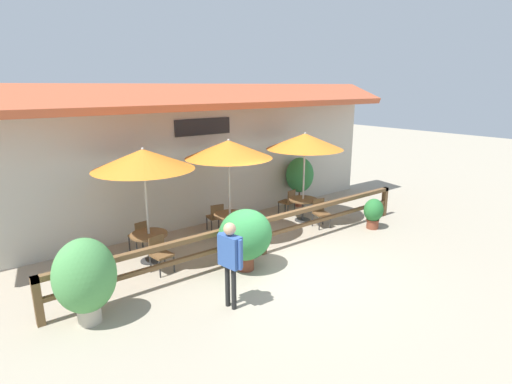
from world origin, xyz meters
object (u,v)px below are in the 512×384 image
at_px(pedestrian, 230,254).
at_px(potted_plant_entrance_palm, 373,212).
at_px(patio_umbrella_middle, 229,149).
at_px(dining_table_middle, 230,219).
at_px(chair_far_wallside, 288,201).
at_px(potted_plant_small_flowering, 300,176).
at_px(dining_table_far, 303,203).
at_px(dining_table_near, 149,239).
at_px(potted_plant_corner_fern, 85,277).
at_px(patio_umbrella_near, 143,159).
at_px(patio_umbrella_far, 305,141).
at_px(chair_near_wallside, 140,235).
at_px(chair_middle_wallside, 216,216).
at_px(chair_middle_streetside, 247,229).
at_px(potted_plant_broad_leaf, 245,236).
at_px(chair_far_streetside, 320,212).
at_px(chair_near_streetside, 160,252).

bearing_deg(pedestrian, potted_plant_entrance_palm, -89.69).
distance_m(patio_umbrella_middle, dining_table_middle, 1.96).
height_order(chair_far_wallside, potted_plant_small_flowering, potted_plant_small_flowering).
height_order(patio_umbrella_middle, dining_table_middle, patio_umbrella_middle).
bearing_deg(dining_table_far, dining_table_near, 179.02).
bearing_deg(dining_table_far, pedestrian, -148.75).
xyz_separation_m(potted_plant_corner_fern, potted_plant_small_flowering, (8.06, 2.94, 0.21)).
bearing_deg(dining_table_middle, dining_table_near, -178.71).
xyz_separation_m(patio_umbrella_near, patio_umbrella_far, (5.09, -0.09, 0.00)).
distance_m(patio_umbrella_near, chair_near_wallside, 2.17).
height_order(dining_table_middle, pedestrian, pedestrian).
bearing_deg(dining_table_near, chair_middle_wallside, 17.87).
xyz_separation_m(patio_umbrella_middle, patio_umbrella_far, (2.69, -0.14, 0.00)).
bearing_deg(potted_plant_entrance_palm, chair_middle_streetside, 161.93).
xyz_separation_m(dining_table_middle, patio_umbrella_far, (2.69, -0.14, 1.96)).
bearing_deg(patio_umbrella_near, pedestrian, -82.83).
xyz_separation_m(patio_umbrella_near, potted_plant_broad_leaf, (1.58, -1.79, -1.69)).
xyz_separation_m(chair_near_wallside, potted_plant_broad_leaf, (1.54, -2.47, 0.36)).
xyz_separation_m(chair_near_wallside, pedestrian, (0.33, -3.63, 0.64)).
bearing_deg(potted_plant_entrance_palm, patio_umbrella_middle, 153.13).
distance_m(patio_umbrella_near, dining_table_near, 1.96).
relative_size(patio_umbrella_near, chair_far_wallside, 3.30).
bearing_deg(dining_table_far, chair_far_streetside, -88.57).
xyz_separation_m(chair_near_wallside, chair_middle_streetside, (2.41, -1.34, 0.00)).
bearing_deg(potted_plant_small_flowering, chair_far_wallside, -153.15).
bearing_deg(chair_near_streetside, dining_table_near, 78.27).
xyz_separation_m(patio_umbrella_far, chair_far_wallside, (0.05, 0.74, -2.06)).
relative_size(dining_table_middle, chair_middle_streetside, 1.05).
bearing_deg(dining_table_near, potted_plant_small_flowering, 10.60).
bearing_deg(potted_plant_entrance_palm, chair_far_wallside, 113.65).
xyz_separation_m(chair_near_streetside, chair_near_wallside, (0.08, 1.35, 0.00)).
bearing_deg(chair_middle_wallside, patio_umbrella_far, 172.67).
xyz_separation_m(chair_near_streetside, patio_umbrella_far, (5.13, 0.59, 2.06)).
xyz_separation_m(potted_plant_broad_leaf, potted_plant_corner_fern, (-3.52, -0.00, 0.05)).
xyz_separation_m(chair_middle_streetside, chair_far_wallside, (2.68, 1.31, 0.00)).
bearing_deg(chair_far_wallside, chair_near_wallside, -12.69).
height_order(dining_table_near, dining_table_middle, same).
relative_size(dining_table_near, chair_far_streetside, 1.05).
height_order(patio_umbrella_middle, potted_plant_entrance_palm, patio_umbrella_middle).
distance_m(patio_umbrella_middle, chair_far_wallside, 3.48).
relative_size(chair_far_wallside, potted_plant_small_flowering, 0.49).
bearing_deg(chair_middle_streetside, potted_plant_broad_leaf, -116.40).
bearing_deg(dining_table_near, patio_umbrella_near, 0.00).
height_order(chair_middle_wallside, potted_plant_small_flowering, potted_plant_small_flowering).
distance_m(chair_far_wallside, potted_plant_broad_leaf, 4.33).
xyz_separation_m(patio_umbrella_near, patio_umbrella_middle, (2.40, 0.05, 0.00)).
bearing_deg(chair_far_streetside, potted_plant_broad_leaf, -150.95).
height_order(dining_table_near, pedestrian, pedestrian).
distance_m(chair_middle_streetside, chair_middle_wallside, 1.43).
bearing_deg(dining_table_middle, chair_middle_wallside, 91.20).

